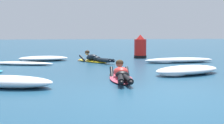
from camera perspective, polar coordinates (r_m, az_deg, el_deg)
The scene contains 9 objects.
ground_plane at distance 16.21m, azimuth -4.23°, elevation 0.59°, with size 120.00×120.00×0.00m, color navy.
surfer_near at distance 8.62m, azimuth 1.61°, elevation -2.25°, with size 0.92×2.61×0.54m.
surfer_far at distance 14.11m, azimuth -3.14°, elevation 0.54°, with size 1.41×2.47×0.54m.
whitewater_front at distance 14.14m, azimuth 11.58°, elevation 0.29°, with size 3.05×0.86×0.22m.
whitewater_mid_left at distance 10.13m, azimuth 12.90°, elevation -1.38°, with size 2.60×1.93×0.26m.
whitewater_mid_right at distance 15.19m, azimuth -11.78°, elevation 0.60°, with size 2.26×1.28×0.22m.
whitewater_back at distance 7.80m, azimuth -17.65°, elevation -3.30°, with size 2.32×1.65×0.27m.
whitewater_far_band at distance 13.32m, azimuth -15.48°, elevation -0.23°, with size 2.64×1.50×0.13m.
channel_marker_buoy at distance 16.74m, azimuth 4.92°, elevation 2.37°, with size 0.64×0.64×1.18m.
Camera 1 is at (-2.24, -6.00, 1.20)m, focal length 52.80 mm.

